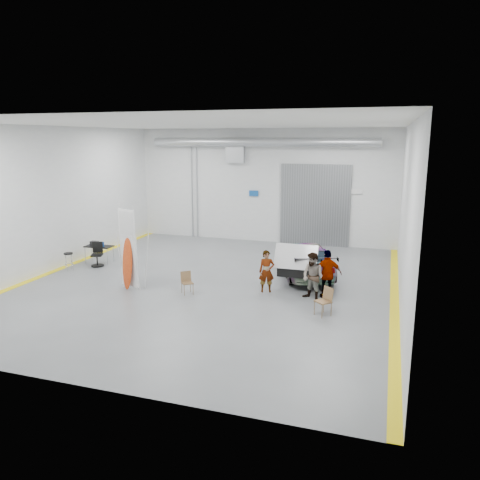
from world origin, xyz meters
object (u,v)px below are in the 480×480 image
(sedan_car, at_px, (305,259))
(person_c, at_px, (327,274))
(surfboard_display, at_px, (130,256))
(folding_chair_near, at_px, (188,287))
(person_a, at_px, (267,271))
(office_chair, at_px, (98,256))
(work_table, at_px, (98,246))
(folding_chair_far, at_px, (323,307))
(shop_stool, at_px, (69,262))
(person_b, at_px, (313,277))

(sedan_car, height_order, person_c, person_c)
(surfboard_display, bearing_deg, sedan_car, 52.29)
(folding_chair_near, bearing_deg, sedan_car, 5.36)
(person_a, xyz_separation_m, folding_chair_near, (-2.65, -1.09, -0.52))
(surfboard_display, distance_m, folding_chair_near, 2.45)
(office_chair, bearing_deg, work_table, 101.81)
(person_a, bearing_deg, work_table, 148.90)
(folding_chair_near, distance_m, folding_chair_far, 4.99)
(folding_chair_near, bearing_deg, shop_stool, 127.87)
(surfboard_display, xyz_separation_m, folding_chair_near, (2.21, 0.17, -1.04))
(folding_chair_far, bearing_deg, folding_chair_near, -145.05)
(surfboard_display, bearing_deg, person_c, 28.80)
(person_b, bearing_deg, folding_chair_far, -38.62)
(surfboard_display, relative_size, folding_chair_far, 3.51)
(person_a, height_order, work_table, person_a)
(person_c, relative_size, work_table, 1.40)
(office_chair, bearing_deg, person_c, -27.59)
(person_c, bearing_deg, work_table, -30.66)
(shop_stool, bearing_deg, folding_chair_far, -9.68)
(work_table, bearing_deg, shop_stool, -105.84)
(person_c, height_order, surfboard_display, surfboard_display)
(sedan_car, bearing_deg, folding_chair_near, 25.60)
(sedan_car, height_order, shop_stool, sedan_car)
(surfboard_display, distance_m, office_chair, 3.97)
(folding_chair_near, bearing_deg, person_a, -18.00)
(work_table, bearing_deg, person_a, -11.38)
(shop_stool, xyz_separation_m, work_table, (0.43, 1.50, 0.39))
(person_b, relative_size, folding_chair_far, 1.85)
(person_c, bearing_deg, office_chair, -28.03)
(person_a, relative_size, office_chair, 1.49)
(person_a, height_order, folding_chair_near, person_a)
(sedan_car, relative_size, surfboard_display, 1.45)
(sedan_car, height_order, surfboard_display, surfboard_display)
(folding_chair_near, distance_m, shop_stool, 6.17)
(person_b, height_order, folding_chair_near, person_b)
(person_c, height_order, office_chair, person_c)
(shop_stool, bearing_deg, office_chair, 51.65)
(surfboard_display, distance_m, shop_stool, 4.18)
(surfboard_display, xyz_separation_m, office_chair, (-3.06, 2.40, -0.83))
(person_c, distance_m, folding_chair_near, 5.00)
(surfboard_display, bearing_deg, work_table, 157.96)
(shop_stool, relative_size, office_chair, 0.73)
(person_b, relative_size, shop_stool, 2.20)
(person_a, relative_size, person_c, 0.89)
(shop_stool, height_order, office_chair, office_chair)
(person_a, height_order, folding_chair_far, person_a)
(office_chair, bearing_deg, surfboard_display, -59.28)
(surfboard_display, bearing_deg, folding_chair_far, 15.09)
(person_a, relative_size, folding_chair_far, 1.71)
(surfboard_display, relative_size, office_chair, 3.05)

